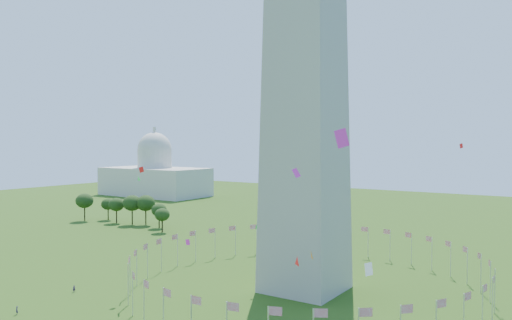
{
  "coord_description": "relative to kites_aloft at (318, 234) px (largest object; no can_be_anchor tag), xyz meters",
  "views": [
    {
      "loc": [
        54.61,
        -52.2,
        34.37
      ],
      "look_at": [
        -3.71,
        35.0,
        30.71
      ],
      "focal_mm": 35.0,
      "sensor_mm": 36.0,
      "label": 1
    }
  ],
  "objects": [
    {
      "name": "kites_aloft",
      "position": [
        0.0,
        0.0,
        0.0
      ],
      "size": [
        123.43,
        71.7,
        31.73
      ],
      "color": "orange",
      "rests_on": "ground"
    },
    {
      "name": "flag_ring",
      "position": [
        -17.61,
        28.5,
        -14.79
      ],
      "size": [
        80.24,
        80.24,
        9.0
      ],
      "color": "silver",
      "rests_on": "ground"
    },
    {
      "name": "tree_line_west",
      "position": [
        -124.72,
        69.61,
        -13.74
      ],
      "size": [
        55.08,
        15.58,
        12.18
      ],
      "color": "#284717",
      "rests_on": "ground"
    },
    {
      "name": "capitol_building",
      "position": [
        -197.61,
        158.5,
        3.71
      ],
      "size": [
        70.0,
        35.0,
        46.0
      ],
      "primitive_type": null,
      "color": "beige",
      "rests_on": "ground"
    }
  ]
}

